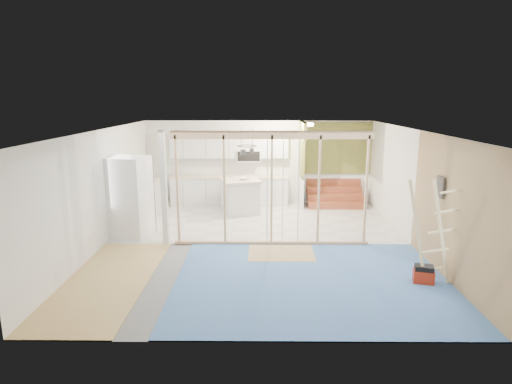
{
  "coord_description": "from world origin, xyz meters",
  "views": [
    {
      "loc": [
        0.03,
        -9.28,
        3.28
      ],
      "look_at": [
        -0.05,
        0.6,
        1.1
      ],
      "focal_mm": 30.0,
      "sensor_mm": 36.0,
      "label": 1
    }
  ],
  "objects_px": {
    "island": "(240,197)",
    "ladder": "(432,232)",
    "fridge": "(131,197)",
    "toolbox": "(424,275)"
  },
  "relations": [
    {
      "from": "ladder",
      "to": "toolbox",
      "type": "bearing_deg",
      "value": 175.02
    },
    {
      "from": "toolbox",
      "to": "ladder",
      "type": "xyz_separation_m",
      "value": [
        0.08,
        -0.02,
        0.81
      ]
    },
    {
      "from": "island",
      "to": "ladder",
      "type": "height_order",
      "value": "ladder"
    },
    {
      "from": "fridge",
      "to": "toolbox",
      "type": "distance_m",
      "value": 6.62
    },
    {
      "from": "island",
      "to": "ladder",
      "type": "xyz_separation_m",
      "value": [
        3.61,
        -4.76,
        0.47
      ]
    },
    {
      "from": "toolbox",
      "to": "island",
      "type": "bearing_deg",
      "value": 140.76
    },
    {
      "from": "ladder",
      "to": "island",
      "type": "bearing_deg",
      "value": 132.87
    },
    {
      "from": "island",
      "to": "toolbox",
      "type": "xyz_separation_m",
      "value": [
        3.53,
        -4.75,
        -0.34
      ]
    },
    {
      "from": "island",
      "to": "ladder",
      "type": "distance_m",
      "value": 6.0
    },
    {
      "from": "ladder",
      "to": "fridge",
      "type": "bearing_deg",
      "value": 162.53
    }
  ]
}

